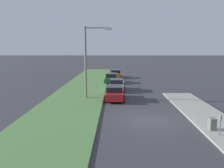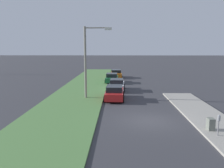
% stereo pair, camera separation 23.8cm
% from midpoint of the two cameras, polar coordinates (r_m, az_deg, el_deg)
% --- Properties ---
extents(ground, '(300.00, 300.00, 0.00)m').
position_cam_midpoint_polar(ground, '(17.54, 9.60, -8.96)').
color(ground, '#38383D').
extents(grass_median, '(60.00, 6.00, 0.12)m').
position_cam_midpoint_polar(grass_median, '(27.38, -7.81, -2.31)').
color(grass_median, '#517F42').
rests_on(grass_median, ground).
extents(sidewalk_curb, '(24.00, 3.20, 0.14)m').
position_cam_midpoint_polar(sidewalk_curb, '(16.96, 26.09, -10.15)').
color(sidewalk_curb, '#9E998E').
rests_on(sidewalk_curb, ground).
extents(parked_car_red, '(4.35, 2.11, 1.47)m').
position_cam_midpoint_polar(parked_car_red, '(24.07, 0.88, -2.18)').
color(parked_car_red, red).
rests_on(parked_car_red, ground).
extents(parked_car_white, '(4.37, 2.15, 1.47)m').
position_cam_midpoint_polar(parked_car_white, '(29.26, 1.43, -0.20)').
color(parked_car_white, silver).
rests_on(parked_car_white, ground).
extents(parked_car_green, '(4.35, 2.11, 1.47)m').
position_cam_midpoint_polar(parked_car_green, '(35.82, 0.18, 1.48)').
color(parked_car_green, '#1E6B38').
rests_on(parked_car_green, ground).
extents(parked_car_orange, '(4.35, 2.12, 1.47)m').
position_cam_midpoint_polar(parked_car_orange, '(41.80, 1.23, 2.54)').
color(parked_car_orange, orange).
rests_on(parked_car_orange, ground).
extents(parking_meter, '(0.18, 0.18, 1.42)m').
position_cam_midpoint_polar(parking_meter, '(15.37, 25.19, -8.19)').
color(parking_meter, slate).
rests_on(parking_meter, ground).
extents(utility_box, '(0.55, 0.40, 0.90)m').
position_cam_midpoint_polar(utility_box, '(16.36, 23.48, -9.26)').
color(utility_box, slate).
rests_on(utility_box, ground).
extents(streetlight, '(0.40, 2.87, 7.50)m').
position_cam_midpoint_polar(streetlight, '(24.19, -5.49, 6.60)').
color(streetlight, gray).
rests_on(streetlight, ground).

